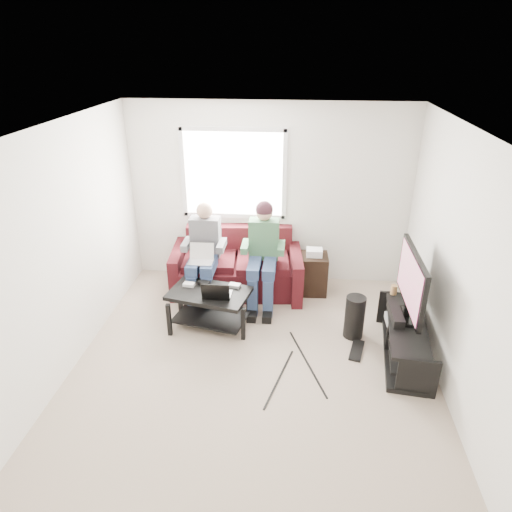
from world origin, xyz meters
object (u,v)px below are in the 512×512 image
object	(u,v)px
coffee_table	(209,300)
subwoofer	(355,317)
sofa	(237,269)
tv_stand	(404,341)
tv	(411,282)
end_table	(313,273)

from	to	relation	value
coffee_table	subwoofer	xyz separation A→B (m)	(1.79, -0.07, -0.09)
sofa	subwoofer	world-z (taller)	sofa
sofa	tv_stand	distance (m)	2.53
tv_stand	subwoofer	xyz separation A→B (m)	(-0.54, 0.34, 0.07)
sofa	tv_stand	bearing A→B (deg)	-33.11
coffee_table	tv	size ratio (longest dim) A/B	0.98
tv	subwoofer	world-z (taller)	tv
sofa	tv	world-z (taller)	tv
coffee_table	tv_stand	world-z (taller)	coffee_table
coffee_table	end_table	world-z (taller)	end_table
sofa	end_table	distance (m)	1.10
sofa	coffee_table	distance (m)	1.00
end_table	tv	bearing A→B (deg)	-51.67
sofa	tv	size ratio (longest dim) A/B	1.74
tv_stand	tv	xyz separation A→B (m)	(-0.00, 0.10, 0.71)
end_table	subwoofer	bearing A→B (deg)	-65.20
sofa	end_table	world-z (taller)	sofa
tv	sofa	bearing A→B (deg)	148.80
sofa	subwoofer	size ratio (longest dim) A/B	3.53
sofa	coffee_table	bearing A→B (deg)	-102.43
coffee_table	end_table	bearing A→B (deg)	36.86
tv_stand	tv	bearing A→B (deg)	91.47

